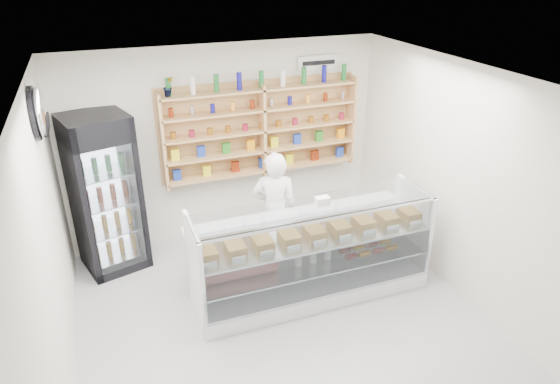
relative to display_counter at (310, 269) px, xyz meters
name	(u,v)px	position (x,y,z in m)	size (l,w,h in m)	color
room	(290,224)	(-0.51, -0.60, 1.05)	(5.00, 5.00, 5.00)	silver
display_counter	(310,269)	(0.00, 0.00, 0.00)	(2.87, 0.86, 1.25)	white
shop_worker	(275,211)	(-0.19, 0.76, 0.47)	(0.59, 0.39, 1.63)	white
drinks_cooler	(105,194)	(-2.23, 1.53, 0.71)	(0.93, 0.91, 2.11)	black
wall_shelving	(262,130)	(-0.01, 1.74, 1.25)	(2.84, 0.28, 1.33)	tan
potted_plant	(168,86)	(-1.26, 1.74, 1.98)	(0.14, 0.11, 0.26)	#1E6626
security_mirror	(40,113)	(-2.68, 0.60, 2.10)	(0.15, 0.50, 0.50)	silver
wall_sign	(318,63)	(0.89, 1.87, 2.10)	(0.62, 0.03, 0.20)	white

